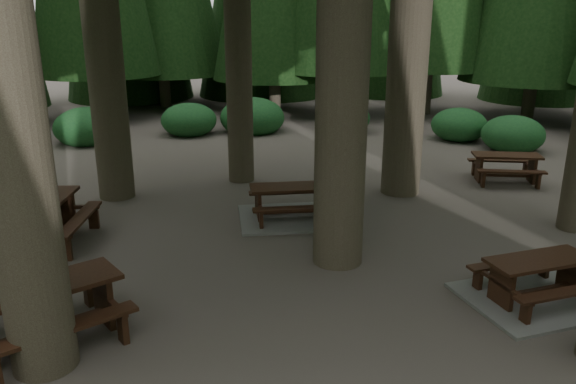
# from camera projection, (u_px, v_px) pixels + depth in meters

# --- Properties ---
(ground) EXTENTS (80.00, 80.00, 0.00)m
(ground) POSITION_uv_depth(u_px,v_px,m) (290.00, 264.00, 9.50)
(ground) COLOR #4D453F
(ground) RESTS_ON ground
(picnic_table_a) EXTENTS (2.47, 2.27, 0.68)m
(picnic_table_a) POSITION_uv_depth(u_px,v_px,m) (536.00, 287.00, 8.24)
(picnic_table_a) COLOR gray
(picnic_table_a) RESTS_ON ground
(picnic_table_b) EXTENTS (1.67, 2.01, 0.83)m
(picnic_table_b) POSITION_uv_depth(u_px,v_px,m) (44.00, 215.00, 10.21)
(picnic_table_b) COLOR #32180F
(picnic_table_b) RESTS_ON ground
(picnic_table_c) EXTENTS (2.37, 2.08, 0.71)m
(picnic_table_c) POSITION_uv_depth(u_px,v_px,m) (291.00, 208.00, 11.55)
(picnic_table_c) COLOR gray
(picnic_table_c) RESTS_ON ground
(picnic_table_d) EXTENTS (1.68, 1.38, 0.70)m
(picnic_table_d) POSITION_uv_depth(u_px,v_px,m) (506.00, 164.00, 14.06)
(picnic_table_d) COLOR #32180F
(picnic_table_d) RESTS_ON ground
(picnic_table_e) EXTENTS (2.38, 2.36, 0.81)m
(picnic_table_e) POSITION_uv_depth(u_px,v_px,m) (45.00, 304.00, 7.12)
(picnic_table_e) COLOR #32180F
(picnic_table_e) RESTS_ON ground
(shrub_ring) EXTENTS (23.86, 24.64, 1.49)m
(shrub_ring) POSITION_uv_depth(u_px,v_px,m) (332.00, 227.00, 10.06)
(shrub_ring) COLOR #1D552A
(shrub_ring) RESTS_ON ground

